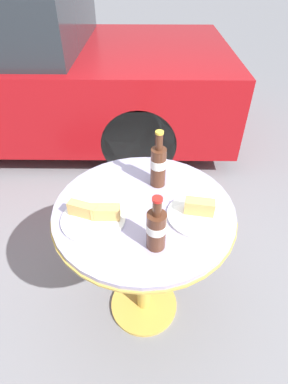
{
  "coord_description": "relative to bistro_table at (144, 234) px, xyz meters",
  "views": [
    {
      "loc": [
        0.01,
        -0.89,
        1.58
      ],
      "look_at": [
        0.0,
        0.04,
        0.8
      ],
      "focal_mm": 28.0,
      "sensor_mm": 36.0,
      "label": 1
    }
  ],
  "objects": [
    {
      "name": "ground_plane",
      "position": [
        0.0,
        0.0,
        -0.59
      ],
      "size": [
        30.0,
        30.0,
        0.0
      ],
      "primitive_type": "plane",
      "color": "slate"
    },
    {
      "name": "bistro_table",
      "position": [
        0.0,
        0.0,
        0.0
      ],
      "size": [
        0.75,
        0.75,
        0.75
      ],
      "color": "gold",
      "rests_on": "ground_plane"
    },
    {
      "name": "cola_bottle_left",
      "position": [
        0.04,
        -0.2,
        0.25
      ],
      "size": [
        0.07,
        0.07,
        0.22
      ],
      "color": "#4C2819",
      "rests_on": "bistro_table"
    },
    {
      "name": "cola_bottle_right",
      "position": [
        0.06,
        0.15,
        0.27
      ],
      "size": [
        0.07,
        0.07,
        0.26
      ],
      "color": "#4C2819",
      "rests_on": "bistro_table"
    },
    {
      "name": "lunch_plate_near",
      "position": [
        -0.19,
        -0.07,
        0.18
      ],
      "size": [
        0.25,
        0.25,
        0.07
      ],
      "color": "white",
      "rests_on": "bistro_table"
    },
    {
      "name": "lunch_plate_far",
      "position": [
        0.21,
        -0.05,
        0.18
      ],
      "size": [
        0.25,
        0.25,
        0.07
      ],
      "color": "white",
      "rests_on": "bistro_table"
    },
    {
      "name": "parked_car",
      "position": [
        -1.44,
        2.11,
        0.03
      ],
      "size": [
        4.31,
        1.81,
        1.3
      ],
      "color": "#9E0F14",
      "rests_on": "ground_plane"
    }
  ]
}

